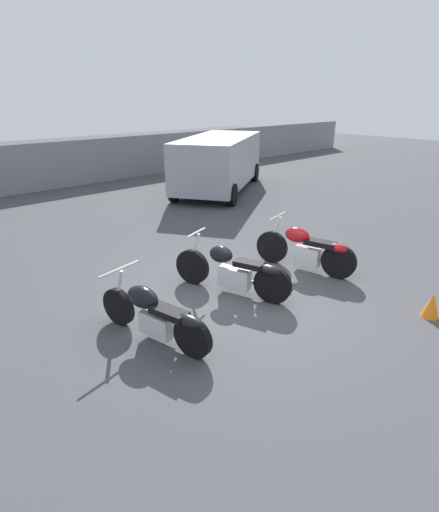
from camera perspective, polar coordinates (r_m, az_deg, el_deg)
ground_plane at (r=6.90m, az=2.82°, el=-6.15°), size 60.00×60.00×0.00m
fence_back at (r=15.83m, az=-26.82°, el=10.93°), size 40.00×0.04×1.70m
motorcycle_slot_0 at (r=5.69m, az=-9.26°, el=-8.22°), size 0.77×1.99×0.95m
motorcycle_slot_1 at (r=6.92m, az=1.99°, el=-2.13°), size 0.90×2.15×1.02m
motorcycle_slot_2 at (r=8.01m, az=12.28°, el=0.96°), size 0.77×2.04×1.04m
parked_van at (r=14.75m, az=-0.06°, el=13.47°), size 5.56×4.55×1.90m
traffic_cone_near at (r=7.11m, az=28.05°, el=-6.21°), size 0.27×0.27×0.40m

